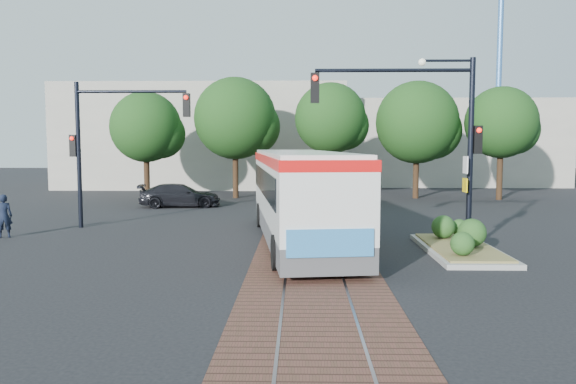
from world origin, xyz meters
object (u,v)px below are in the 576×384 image
(city_bus, at_px, (300,192))
(traffic_island, at_px, (460,242))
(signal_pole_main, at_px, (432,123))
(signal_pole_left, at_px, (105,134))
(officer, at_px, (4,216))
(parked_car, at_px, (180,195))

(city_bus, xyz_separation_m, traffic_island, (5.20, -1.64, -1.46))
(signal_pole_main, bearing_deg, city_bus, 159.93)
(city_bus, relative_size, signal_pole_left, 2.04)
(city_bus, distance_m, officer, 11.06)
(signal_pole_left, distance_m, officer, 4.98)
(city_bus, xyz_separation_m, signal_pole_left, (-7.99, 3.26, 2.07))
(traffic_island, height_order, officer, officer)
(signal_pole_left, xyz_separation_m, officer, (-3.01, -2.55, -3.05))
(city_bus, distance_m, signal_pole_left, 8.87)
(officer, bearing_deg, signal_pole_main, 147.77)
(signal_pole_main, bearing_deg, parked_car, 131.13)
(traffic_island, xyz_separation_m, officer, (-16.20, 2.35, 0.48))
(city_bus, distance_m, signal_pole_main, 5.10)
(signal_pole_main, relative_size, signal_pole_left, 1.00)
(signal_pole_main, distance_m, officer, 15.76)
(parked_car, bearing_deg, traffic_island, -145.00)
(officer, height_order, parked_car, officer)
(city_bus, xyz_separation_m, officer, (-11.00, 0.71, -0.98))
(city_bus, bearing_deg, officer, 169.09)
(traffic_island, height_order, parked_car, parked_car)
(city_bus, relative_size, officer, 7.51)
(parked_car, bearing_deg, city_bus, -157.03)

